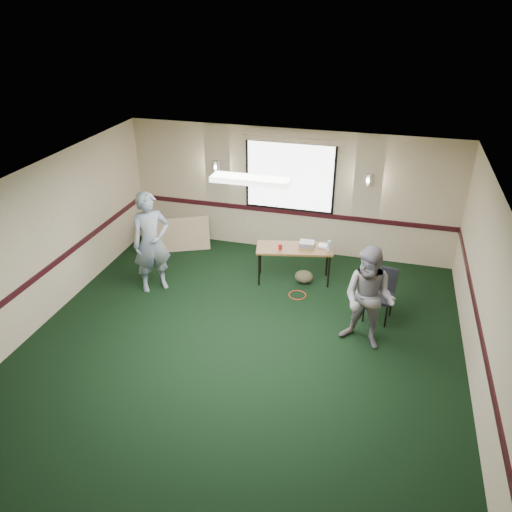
% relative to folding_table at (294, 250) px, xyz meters
% --- Properties ---
extents(ground, '(8.00, 8.00, 0.00)m').
position_rel_folding_table_xyz_m(ground, '(-0.39, -2.68, -0.68)').
color(ground, black).
rests_on(ground, ground).
extents(room_shell, '(8.00, 8.02, 8.00)m').
position_rel_folding_table_xyz_m(room_shell, '(-0.39, -0.56, 0.90)').
color(room_shell, '#CBAB92').
rests_on(room_shell, ground).
extents(folding_table, '(1.55, 0.88, 0.73)m').
position_rel_folding_table_xyz_m(folding_table, '(0.00, 0.00, 0.00)').
color(folding_table, brown).
rests_on(folding_table, ground).
extents(projector, '(0.30, 0.26, 0.09)m').
position_rel_folding_table_xyz_m(projector, '(0.22, 0.12, 0.10)').
color(projector, gray).
rests_on(projector, folding_table).
extents(game_console, '(0.19, 0.15, 0.04)m').
position_rel_folding_table_xyz_m(game_console, '(0.53, 0.18, 0.08)').
color(game_console, white).
rests_on(game_console, folding_table).
extents(red_cup, '(0.07, 0.07, 0.11)m').
position_rel_folding_table_xyz_m(red_cup, '(-0.25, -0.15, 0.11)').
color(red_cup, '#B80C15').
rests_on(red_cup, folding_table).
extents(water_bottle, '(0.06, 0.06, 0.22)m').
position_rel_folding_table_xyz_m(water_bottle, '(0.66, 0.03, 0.16)').
color(water_bottle, '#94BCF3').
rests_on(water_bottle, folding_table).
extents(duffel_bag, '(0.40, 0.33, 0.26)m').
position_rel_folding_table_xyz_m(duffel_bag, '(0.22, -0.04, -0.55)').
color(duffel_bag, '#483F29').
rests_on(duffel_bag, ground).
extents(cable_coil, '(0.34, 0.34, 0.02)m').
position_rel_folding_table_xyz_m(cable_coil, '(0.19, -0.54, -0.67)').
color(cable_coil, red).
rests_on(cable_coil, ground).
extents(folded_table, '(1.41, 0.81, 0.74)m').
position_rel_folding_table_xyz_m(folded_table, '(-2.76, 0.60, -0.30)').
color(folded_table, tan).
rests_on(folded_table, ground).
extents(conference_chair, '(0.53, 0.55, 0.93)m').
position_rel_folding_table_xyz_m(conference_chair, '(1.70, -0.82, -0.13)').
color(conference_chair, black).
rests_on(conference_chair, ground).
extents(person_left, '(0.85, 0.83, 1.97)m').
position_rel_folding_table_xyz_m(person_left, '(-2.52, -0.99, 0.31)').
color(person_left, '#46629C').
rests_on(person_left, ground).
extents(person_right, '(1.01, 0.88, 1.75)m').
position_rel_folding_table_xyz_m(person_right, '(1.52, -1.70, 0.20)').
color(person_right, '#6B80A7').
rests_on(person_right, ground).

